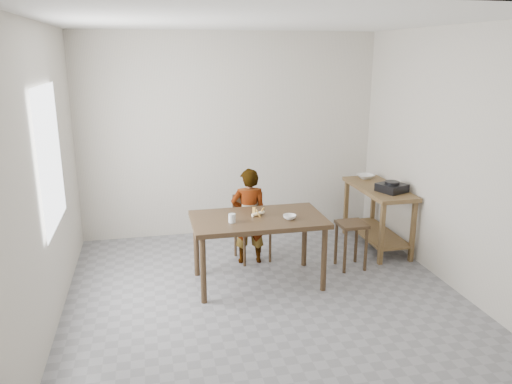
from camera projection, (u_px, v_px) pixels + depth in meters
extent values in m
cube|color=slate|center=(264.00, 296.00, 5.18)|extent=(4.00, 4.00, 0.04)
cube|color=white|center=(266.00, 18.00, 4.44)|extent=(4.00, 4.00, 0.04)
cube|color=beige|center=(230.00, 135.00, 6.71)|extent=(4.00, 0.04, 2.70)
cube|color=beige|center=(346.00, 243.00, 2.91)|extent=(4.00, 0.04, 2.70)
cube|color=beige|center=(42.00, 179.00, 4.39)|extent=(0.04, 4.00, 2.70)
cube|color=beige|center=(452.00, 159.00, 5.24)|extent=(0.04, 4.00, 2.70)
cube|color=white|center=(50.00, 158.00, 4.55)|extent=(0.02, 1.10, 1.30)
imported|color=white|center=(249.00, 216.00, 5.85)|extent=(0.45, 0.32, 1.15)
cylinder|color=silver|center=(232.00, 218.00, 5.09)|extent=(0.08, 0.08, 0.09)
imported|color=silver|center=(290.00, 217.00, 5.20)|extent=(0.16, 0.16, 0.04)
imported|color=silver|center=(365.00, 176.00, 6.67)|extent=(0.26, 0.26, 0.05)
cube|color=black|center=(392.00, 188.00, 6.03)|extent=(0.38, 0.38, 0.10)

